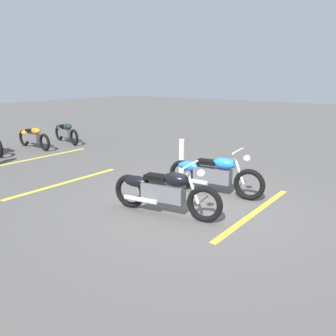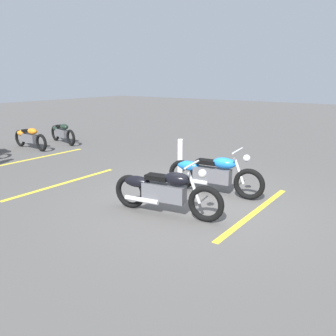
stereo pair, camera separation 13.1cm
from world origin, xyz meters
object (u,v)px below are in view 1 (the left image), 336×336
motorcycle_bright_foreground (212,173)px  motorcycle_dark_foreground (163,190)px  bollard_post (182,156)px  motorcycle_row_far_left (65,132)px  motorcycle_row_left (33,137)px

motorcycle_bright_foreground → motorcycle_dark_foreground: same height
motorcycle_bright_foreground → bollard_post: 1.84m
motorcycle_dark_foreground → motorcycle_bright_foreground: bearing=75.3°
motorcycle_row_far_left → bollard_post: (-6.15, 0.96, 0.03)m
motorcycle_bright_foreground → motorcycle_row_far_left: size_ratio=1.11×
motorcycle_bright_foreground → motorcycle_row_far_left: (7.67, -2.00, -0.04)m
motorcycle_dark_foreground → motorcycle_row_far_left: (7.52, -3.59, -0.04)m
motorcycle_dark_foreground → motorcycle_row_left: size_ratio=1.10×
motorcycle_dark_foreground → bollard_post: motorcycle_dark_foreground is taller
motorcycle_row_left → motorcycle_bright_foreground: bearing=-1.0°
motorcycle_row_left → motorcycle_row_far_left: bearing=91.9°
motorcycle_dark_foreground → bollard_post: 2.96m
bollard_post → motorcycle_bright_foreground: bearing=145.5°
motorcycle_bright_foreground → bollard_post: size_ratio=2.45×
motorcycle_dark_foreground → bollard_post: bearing=108.2°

